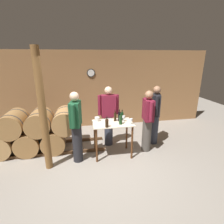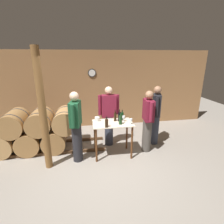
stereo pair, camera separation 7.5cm
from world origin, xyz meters
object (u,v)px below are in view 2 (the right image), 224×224
at_px(wooden_post, 43,112).
at_px(person_visitor_near_door, 148,120).
at_px(person_host, 156,114).
at_px(wine_bottle_far_left, 107,123).
at_px(wine_bottle_right, 119,117).
at_px(wine_glass_near_center, 131,120).
at_px(person_visitor_bearded, 109,115).
at_px(wine_glass_near_left, 124,117).
at_px(wine_bottle_far_right, 122,115).
at_px(ice_bucket, 97,119).
at_px(wine_bottle_center, 120,120).
at_px(wine_bottle_left, 115,117).
at_px(person_visitor_with_scarf, 76,126).

xyz_separation_m(wooden_post, person_visitor_near_door, (2.51, 0.35, -0.47)).
bearing_deg(person_host, wine_bottle_far_left, -155.01).
bearing_deg(wine_bottle_right, wine_glass_near_center, -45.56).
xyz_separation_m(wooden_post, wine_bottle_far_left, (1.38, 0.02, -0.34)).
bearing_deg(person_visitor_bearded, wine_bottle_far_left, -101.64).
bearing_deg(wine_glass_near_left, person_host, 21.14).
height_order(wine_bottle_far_right, ice_bucket, wine_bottle_far_right).
bearing_deg(wine_bottle_right, person_visitor_bearded, 111.01).
bearing_deg(person_host, wine_glass_near_center, -145.80).
height_order(wine_glass_near_left, person_visitor_bearded, person_visitor_bearded).
xyz_separation_m(wine_bottle_center, wine_glass_near_center, (0.26, -0.04, -0.01)).
bearing_deg(wine_bottle_left, person_visitor_with_scarf, -166.71).
bearing_deg(wine_bottle_far_right, wine_bottle_far_left, -134.56).
relative_size(wine_bottle_left, person_host, 0.17).
distance_m(ice_bucket, person_visitor_bearded, 0.54).
height_order(ice_bucket, person_visitor_bearded, person_visitor_bearded).
height_order(wine_bottle_far_left, wine_bottle_left, wine_bottle_left).
bearing_deg(ice_bucket, wine_glass_near_center, -23.77).
bearing_deg(person_visitor_bearded, wine_glass_near_center, -59.96).
bearing_deg(wine_bottle_right, wine_bottle_far_right, 53.42).
distance_m(person_visitor_bearded, person_visitor_near_door, 1.09).
bearing_deg(wine_bottle_far_right, person_visitor_with_scarf, -163.87).
bearing_deg(wine_bottle_far_left, person_visitor_near_door, 16.11).
xyz_separation_m(wine_bottle_left, person_visitor_near_door, (0.86, -0.05, -0.14)).
height_order(wooden_post, wine_bottle_center, wooden_post).
xyz_separation_m(wine_bottle_right, wine_glass_near_center, (0.24, -0.25, -0.02)).
height_order(wine_glass_near_center, person_visitor_bearded, person_visitor_bearded).
distance_m(wine_glass_near_left, person_visitor_near_door, 0.67).
relative_size(wine_glass_near_left, person_visitor_bearded, 0.09).
relative_size(wine_bottle_far_left, wine_glass_near_left, 1.76).
bearing_deg(wine_bottle_far_right, wine_glass_near_left, -90.98).
bearing_deg(wine_glass_near_center, wine_bottle_far_right, 108.70).
xyz_separation_m(person_visitor_with_scarf, person_visitor_bearded, (0.88, 0.71, -0.01)).
height_order(wine_glass_near_left, person_visitor_with_scarf, person_visitor_with_scarf).
height_order(wine_bottle_right, wine_glass_near_left, wine_bottle_right).
relative_size(person_visitor_bearded, person_visitor_near_door, 1.03).
distance_m(wine_bottle_far_right, person_visitor_bearded, 0.48).
relative_size(wine_bottle_right, wine_glass_near_center, 2.15).
bearing_deg(person_visitor_bearded, person_visitor_with_scarf, -141.30).
xyz_separation_m(wine_bottle_far_left, wine_glass_near_left, (0.48, 0.30, 0.01)).
xyz_separation_m(wine_bottle_center, ice_bucket, (-0.54, 0.32, -0.06)).
height_order(person_host, person_visitor_bearded, person_host).
relative_size(wine_bottle_far_right, wine_glass_near_center, 1.77).
bearing_deg(wine_bottle_far_left, wine_bottle_far_right, 45.44).
bearing_deg(wine_bottle_right, wine_bottle_center, -94.03).
xyz_separation_m(wine_glass_near_center, person_visitor_with_scarf, (-1.32, 0.05, -0.09)).
distance_m(wooden_post, wine_bottle_left, 1.73).
bearing_deg(person_visitor_with_scarf, wine_bottle_far_left, -11.50).
xyz_separation_m(wine_glass_near_left, wine_glass_near_center, (0.14, -0.21, -0.01)).
height_order(wine_bottle_left, wine_glass_near_left, wine_bottle_left).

